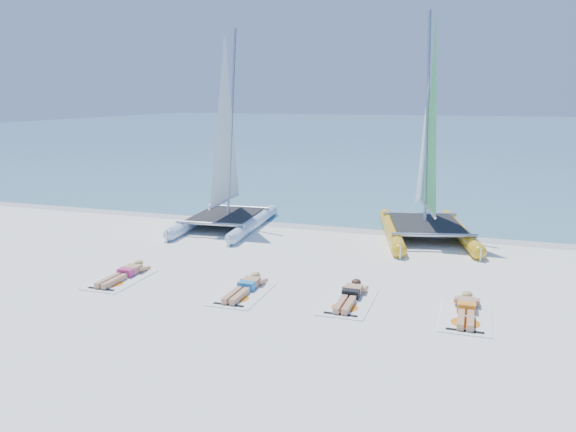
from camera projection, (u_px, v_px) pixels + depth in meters
name	position (u px, v px, depth m)	size (l,w,h in m)	color
ground	(261.00, 272.00, 14.17)	(140.00, 140.00, 0.00)	white
sea	(437.00, 130.00, 72.57)	(140.00, 115.00, 0.01)	#689DAD
wet_sand_strip	(319.00, 225.00, 19.26)	(140.00, 1.40, 0.01)	silver
catamaran_blue	(226.00, 167.00, 18.72)	(2.76, 5.16, 6.82)	silver
catamaran_yellow	(427.00, 163.00, 17.69)	(3.71, 5.85, 7.25)	orange
towel_a	(120.00, 279.00, 13.56)	(1.00, 1.85, 0.02)	white
sunbather_a	(125.00, 273.00, 13.72)	(0.37, 1.73, 0.26)	tan
towel_b	(242.00, 294.00, 12.59)	(1.00, 1.85, 0.02)	white
sunbather_b	(246.00, 286.00, 12.74)	(0.37, 1.73, 0.26)	tan
towel_c	(348.00, 302.00, 12.06)	(1.00, 1.85, 0.02)	white
sunbather_c	(350.00, 295.00, 12.22)	(0.37, 1.73, 0.26)	tan
towel_d	(466.00, 317.00, 11.27)	(1.00, 1.85, 0.02)	white
sunbather_d	(466.00, 308.00, 11.42)	(0.37, 1.73, 0.26)	tan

